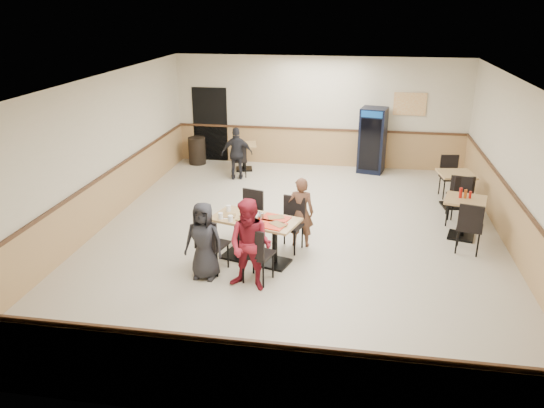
% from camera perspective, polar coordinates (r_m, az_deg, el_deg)
% --- Properties ---
extents(ground, '(10.00, 10.00, 0.00)m').
position_cam_1_polar(ground, '(10.49, 2.64, -3.51)').
color(ground, beige).
rests_on(ground, ground).
extents(room_shell, '(10.00, 10.00, 10.00)m').
position_cam_1_polar(room_shell, '(12.63, 12.11, 3.15)').
color(room_shell, silver).
rests_on(room_shell, ground).
extents(main_table, '(1.65, 1.14, 0.81)m').
position_cam_1_polar(main_table, '(9.34, -1.80, -3.09)').
color(main_table, black).
rests_on(main_table, ground).
extents(main_chairs, '(1.77, 2.06, 1.02)m').
position_cam_1_polar(main_chairs, '(9.37, -2.09, -3.17)').
color(main_chairs, black).
rests_on(main_chairs, ground).
extents(diner_woman_left, '(0.67, 0.46, 1.33)m').
position_cam_1_polar(diner_woman_left, '(8.79, -7.34, -3.95)').
color(diner_woman_left, black).
rests_on(diner_woman_left, ground).
extents(diner_woman_right, '(0.84, 0.72, 1.52)m').
position_cam_1_polar(diner_woman_right, '(8.35, -2.36, -4.46)').
color(diner_woman_right, maroon).
rests_on(diner_woman_right, ground).
extents(diner_man_opposite, '(0.50, 0.33, 1.35)m').
position_cam_1_polar(diner_man_opposite, '(9.87, 3.11, -0.88)').
color(diner_man_opposite, brown).
rests_on(diner_man_opposite, ground).
extents(lone_diner, '(0.85, 0.49, 1.36)m').
position_cam_1_polar(lone_diner, '(13.72, -3.79, 5.44)').
color(lone_diner, black).
rests_on(lone_diner, ground).
extents(tabletop_clutter, '(1.27, 0.80, 0.12)m').
position_cam_1_polar(tabletop_clutter, '(9.15, -1.59, -1.59)').
color(tabletop_clutter, red).
rests_on(tabletop_clutter, main_table).
extents(side_table_near, '(0.91, 0.91, 0.80)m').
position_cam_1_polar(side_table_near, '(10.90, 19.96, -0.80)').
color(side_table_near, black).
rests_on(side_table_near, ground).
extents(side_table_near_chair_south, '(0.57, 0.57, 1.01)m').
position_cam_1_polar(side_table_near_chair_south, '(10.33, 20.52, -2.23)').
color(side_table_near_chair_south, black).
rests_on(side_table_near_chair_south, ground).
extents(side_table_near_chair_north, '(0.57, 0.57, 1.01)m').
position_cam_1_polar(side_table_near_chair_north, '(11.50, 19.42, 0.25)').
color(side_table_near_chair_north, black).
rests_on(side_table_near_chair_north, ground).
extents(side_table_far, '(0.84, 0.84, 0.79)m').
position_cam_1_polar(side_table_far, '(12.50, 19.08, 2.01)').
color(side_table_far, black).
rests_on(side_table_far, ground).
extents(side_table_far_chair_south, '(0.53, 0.53, 1.00)m').
position_cam_1_polar(side_table_far_chair_south, '(11.92, 19.52, 0.92)').
color(side_table_far_chair_south, black).
rests_on(side_table_far_chair_south, ground).
extents(side_table_far_chair_north, '(0.53, 0.53, 1.00)m').
position_cam_1_polar(side_table_far_chair_north, '(13.10, 18.66, 2.79)').
color(side_table_far_chair_north, black).
rests_on(side_table_far_chair_north, ground).
extents(condiment_caddy, '(0.23, 0.06, 0.20)m').
position_cam_1_polar(condiment_caddy, '(10.82, 19.98, 1.06)').
color(condiment_caddy, '#B2130C').
rests_on(condiment_caddy, side_table_near).
extents(back_table, '(0.81, 0.81, 0.72)m').
position_cam_1_polar(back_table, '(14.55, -3.05, 5.53)').
color(back_table, black).
rests_on(back_table, ground).
extents(back_table_chair_lone, '(0.51, 0.51, 0.91)m').
position_cam_1_polar(back_table_chair_lone, '(14.01, -3.54, 4.82)').
color(back_table_chair_lone, black).
rests_on(back_table_chair_lone, ground).
extents(pepsi_cooler, '(0.78, 0.78, 1.74)m').
position_cam_1_polar(pepsi_cooler, '(14.51, 10.75, 6.75)').
color(pepsi_cooler, black).
rests_on(pepsi_cooler, ground).
extents(trash_bin, '(0.48, 0.48, 0.76)m').
position_cam_1_polar(trash_bin, '(15.26, -8.06, 5.70)').
color(trash_bin, black).
rests_on(trash_bin, ground).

